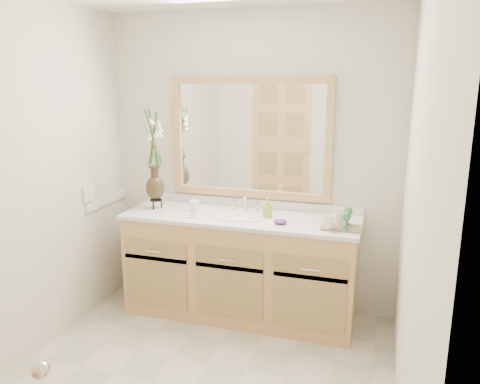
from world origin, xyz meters
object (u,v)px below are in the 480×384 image
(tray, at_px, (340,227))
(tumbler, at_px, (194,206))
(soap_bottle, at_px, (267,208))
(flower_vase, at_px, (154,148))

(tray, bearing_deg, tumbler, 174.60)
(soap_bottle, bearing_deg, tumbler, 163.05)
(tray, bearing_deg, flower_vase, 175.93)
(flower_vase, xyz_separation_m, tumbler, (0.34, 0.01, -0.45))
(flower_vase, distance_m, tray, 1.58)
(tumbler, distance_m, soap_bottle, 0.60)
(flower_vase, relative_size, tumbler, 8.22)
(tray, bearing_deg, soap_bottle, 167.24)
(soap_bottle, height_order, tray, soap_bottle)
(flower_vase, relative_size, soap_bottle, 5.34)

